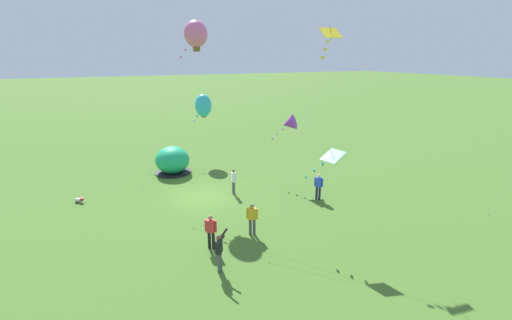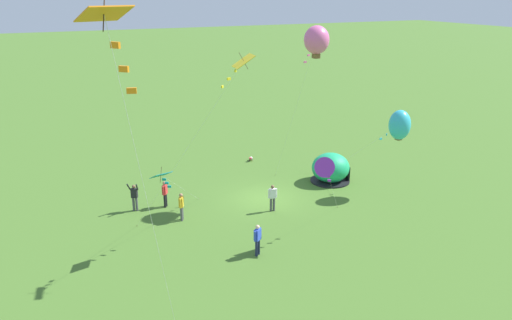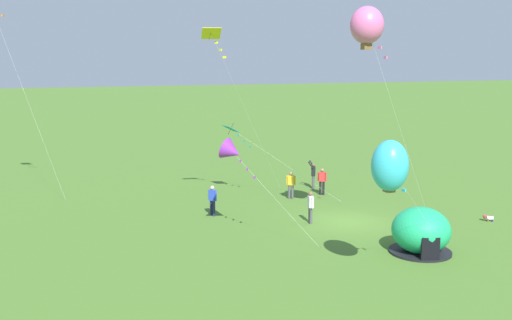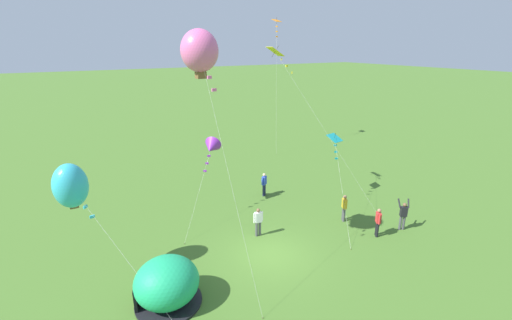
{
  "view_description": "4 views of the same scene",
  "coord_description": "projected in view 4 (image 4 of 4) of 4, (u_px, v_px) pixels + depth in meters",
  "views": [
    {
      "loc": [
        20.16,
        -5.59,
        8.79
      ],
      "look_at": [
        0.38,
        3.64,
        2.15
      ],
      "focal_mm": 24.0,
      "sensor_mm": 36.0,
      "label": 1
    },
    {
      "loc": [
        13.32,
        27.23,
        13.09
      ],
      "look_at": [
        2.26,
        3.62,
        4.13
      ],
      "focal_mm": 35.0,
      "sensor_mm": 36.0,
      "label": 2
    },
    {
      "loc": [
        -27.81,
        14.78,
        8.81
      ],
      "look_at": [
        2.95,
        4.17,
        3.13
      ],
      "focal_mm": 42.0,
      "sensor_mm": 36.0,
      "label": 3
    },
    {
      "loc": [
        -8.38,
        -12.83,
        10.43
      ],
      "look_at": [
        0.98,
        3.3,
        4.11
      ],
      "focal_mm": 24.0,
      "sensor_mm": 36.0,
      "label": 4
    }
  ],
  "objects": [
    {
      "name": "kite_pink",
      "position": [
        200.0,
        51.0,
        13.85
      ],
      "size": [
        1.54,
        5.18,
        11.04
      ],
      "color": "silver",
      "rests_on": "ground"
    },
    {
      "name": "kite_orange",
      "position": [
        277.0,
        26.0,
        34.12
      ],
      "size": [
        2.81,
        4.36,
        13.01
      ],
      "color": "silver",
      "rests_on": "ground"
    },
    {
      "name": "popup_tent",
      "position": [
        167.0,
        283.0,
        14.23
      ],
      "size": [
        2.81,
        2.81,
        2.1
      ],
      "color": "#1EAD6B",
      "rests_on": "ground"
    },
    {
      "name": "kite_teal",
      "position": [
        335.0,
        141.0,
        23.4
      ],
      "size": [
        4.36,
        6.41,
        4.69
      ],
      "color": "silver",
      "rests_on": "ground"
    },
    {
      "name": "kite_cyan",
      "position": [
        71.0,
        186.0,
        14.56
      ],
      "size": [
        3.42,
        5.51,
        5.7
      ],
      "color": "silver",
      "rests_on": "ground"
    },
    {
      "name": "person_far_back",
      "position": [
        344.0,
        207.0,
        21.03
      ],
      "size": [
        0.39,
        0.53,
        1.72
      ],
      "color": "#4C4C51",
      "rests_on": "ground"
    },
    {
      "name": "ground_plane",
      "position": [
        271.0,
        255.0,
        17.84
      ],
      "size": [
        300.0,
        300.0,
        0.0
      ],
      "primitive_type": "plane",
      "color": "#477028"
    },
    {
      "name": "kite_yellow",
      "position": [
        278.0,
        56.0,
        21.79
      ],
      "size": [
        4.85,
        6.39,
        10.37
      ],
      "color": "silver",
      "rests_on": "ground"
    },
    {
      "name": "person_flying_kite",
      "position": [
        403.0,
        214.0,
        20.01
      ],
      "size": [
        0.72,
        0.66,
        1.89
      ],
      "color": "#4C4C51",
      "rests_on": "ground"
    },
    {
      "name": "kite_purple",
      "position": [
        211.0,
        147.0,
        21.65
      ],
      "size": [
        3.99,
        4.09,
        4.89
      ],
      "color": "silver",
      "rests_on": "ground"
    },
    {
      "name": "person_with_toddler",
      "position": [
        378.0,
        221.0,
        19.32
      ],
      "size": [
        0.42,
        0.49,
        1.72
      ],
      "color": "black",
      "rests_on": "ground"
    },
    {
      "name": "person_watching_sky",
      "position": [
        264.0,
        183.0,
        24.56
      ],
      "size": [
        0.51,
        0.41,
        1.72
      ],
      "color": "#1E2347",
      "rests_on": "ground"
    },
    {
      "name": "person_near_tent",
      "position": [
        258.0,
        221.0,
        19.35
      ],
      "size": [
        0.59,
        0.28,
        1.72
      ],
      "color": "#4C4C51",
      "rests_on": "ground"
    }
  ]
}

